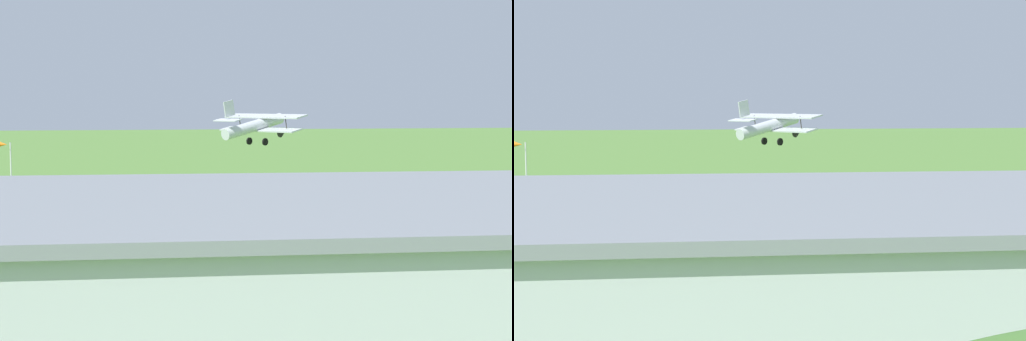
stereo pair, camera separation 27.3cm
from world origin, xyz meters
The scene contains 5 objects.
ground_plane centered at (0.00, 0.00, 0.00)m, with size 400.00×400.00×0.00m, color #568438.
hangar centered at (-1.77, 37.96, 3.08)m, with size 33.92×17.54×6.15m.
biplane centered at (-7.50, -4.19, 7.18)m, with size 8.02×8.15×3.95m.
person_walking_on_apron centered at (5.39, 19.87, 0.82)m, with size 0.52×0.52×1.65m.
windsock centered at (13.87, -4.65, 5.25)m, with size 1.45×1.31×5.97m.
Camera 1 is at (3.35, 62.39, 9.16)m, focal length 54.35 mm.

